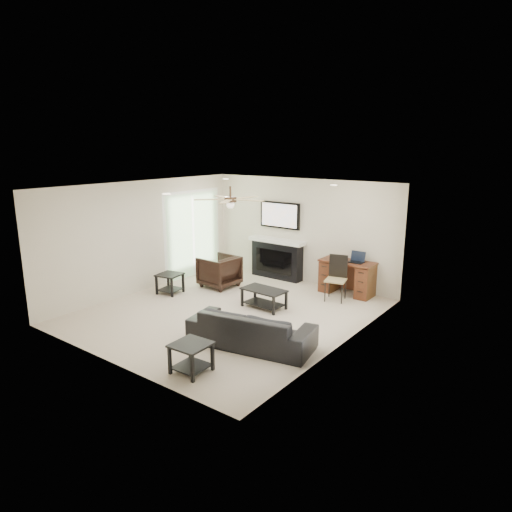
% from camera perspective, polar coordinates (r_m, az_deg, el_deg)
% --- Properties ---
extents(room_shell, '(5.50, 5.54, 2.52)m').
position_cam_1_polar(room_shell, '(8.71, -2.32, 3.29)').
color(room_shell, beige).
rests_on(room_shell, ground).
extents(sofa, '(2.20, 1.21, 0.61)m').
position_cam_1_polar(sofa, '(7.64, -0.60, -9.05)').
color(sofa, black).
rests_on(sofa, ground).
extents(armchair, '(0.85, 0.83, 0.74)m').
position_cam_1_polar(armchair, '(10.75, -4.63, -1.92)').
color(armchair, black).
rests_on(armchair, ground).
extents(coffee_table, '(0.92, 0.54, 0.40)m').
position_cam_1_polar(coffee_table, '(9.37, 0.99, -5.33)').
color(coffee_table, black).
rests_on(coffee_table, ground).
extents(end_table_near, '(0.54, 0.54, 0.45)m').
position_cam_1_polar(end_table_near, '(6.91, -8.09, -12.49)').
color(end_table_near, black).
rests_on(end_table_near, ground).
extents(end_table_left, '(0.58, 0.58, 0.45)m').
position_cam_1_polar(end_table_left, '(10.45, -10.70, -3.40)').
color(end_table_left, black).
rests_on(end_table_left, ground).
extents(fireplace_unit, '(1.52, 0.34, 1.91)m').
position_cam_1_polar(fireplace_unit, '(11.29, 2.60, 1.92)').
color(fireplace_unit, black).
rests_on(fireplace_unit, ground).
extents(desk, '(1.22, 0.56, 0.76)m').
position_cam_1_polar(desk, '(10.39, 11.31, -2.65)').
color(desk, '#431610').
rests_on(desk, ground).
extents(desk_chair, '(0.51, 0.53, 0.97)m').
position_cam_1_polar(desk_chair, '(9.88, 9.95, -2.80)').
color(desk_chair, black).
rests_on(desk_chair, ground).
extents(laptop, '(0.33, 0.24, 0.23)m').
position_cam_1_polar(laptop, '(10.16, 12.40, -0.18)').
color(laptop, black).
rests_on(laptop, desk).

